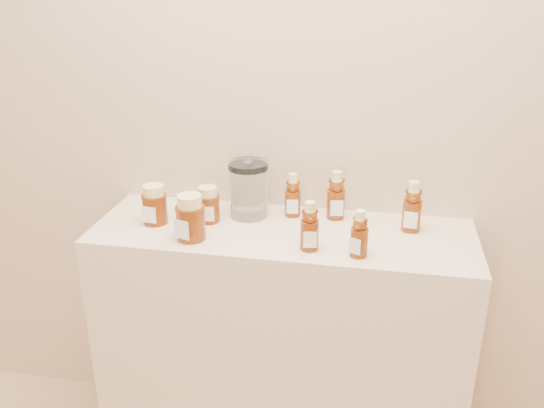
% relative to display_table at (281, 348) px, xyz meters
% --- Properties ---
extents(wall_back, '(3.50, 0.02, 2.70)m').
position_rel_display_table_xyz_m(wall_back, '(0.00, 0.20, 0.90)').
color(wall_back, '#CBAA89').
rests_on(wall_back, ground).
extents(display_table, '(1.20, 0.40, 0.90)m').
position_rel_display_table_xyz_m(display_table, '(0.00, 0.00, 0.00)').
color(display_table, beige).
rests_on(display_table, ground).
extents(bear_bottle_back_left, '(0.06, 0.06, 0.16)m').
position_rel_display_table_xyz_m(bear_bottle_back_left, '(0.01, 0.12, 0.53)').
color(bear_bottle_back_left, '#5A2107').
rests_on(bear_bottle_back_left, display_table).
extents(bear_bottle_back_mid, '(0.07, 0.07, 0.18)m').
position_rel_display_table_xyz_m(bear_bottle_back_mid, '(0.15, 0.13, 0.54)').
color(bear_bottle_back_mid, '#5A2107').
rests_on(bear_bottle_back_mid, display_table).
extents(bear_bottle_back_right, '(0.07, 0.07, 0.18)m').
position_rel_display_table_xyz_m(bear_bottle_back_right, '(0.39, 0.08, 0.54)').
color(bear_bottle_back_right, '#5A2107').
rests_on(bear_bottle_back_right, display_table).
extents(bear_bottle_front_left, '(0.07, 0.07, 0.17)m').
position_rel_display_table_xyz_m(bear_bottle_front_left, '(0.10, -0.11, 0.53)').
color(bear_bottle_front_left, '#5A2107').
rests_on(bear_bottle_front_left, display_table).
extents(bear_bottle_front_right, '(0.07, 0.07, 0.16)m').
position_rel_display_table_xyz_m(bear_bottle_front_right, '(0.24, -0.13, 0.53)').
color(bear_bottle_front_right, '#5A2107').
rests_on(bear_bottle_front_right, display_table).
extents(honey_jar_left, '(0.09, 0.09, 0.13)m').
position_rel_display_table_xyz_m(honey_jar_left, '(-0.41, -0.02, 0.51)').
color(honey_jar_left, '#5A2107').
rests_on(honey_jar_left, display_table).
extents(honey_jar_back, '(0.09, 0.09, 0.12)m').
position_rel_display_table_xyz_m(honey_jar_back, '(-0.25, 0.03, 0.51)').
color(honey_jar_back, '#5A2107').
rests_on(honey_jar_back, display_table).
extents(honey_jar_front, '(0.12, 0.12, 0.14)m').
position_rel_display_table_xyz_m(honey_jar_front, '(-0.26, -0.11, 0.52)').
color(honey_jar_front, '#5A2107').
rests_on(honey_jar_front, display_table).
extents(glass_canister, '(0.17, 0.17, 0.20)m').
position_rel_display_table_xyz_m(glass_canister, '(-0.13, 0.09, 0.55)').
color(glass_canister, white).
rests_on(glass_canister, display_table).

